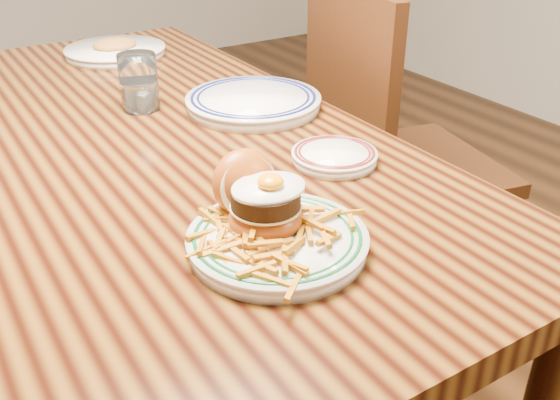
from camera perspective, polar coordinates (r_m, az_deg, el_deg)
table at (r=1.31m, az=-12.43°, el=2.27°), size 0.85×1.60×0.75m
chair_right at (r=1.72m, az=9.72°, el=4.11°), size 0.54×0.54×0.98m
main_plate at (r=0.87m, az=-0.76°, el=-2.25°), size 0.25×0.26×0.12m
side_plate at (r=1.12m, az=4.99°, el=4.06°), size 0.15×0.15×0.02m
rear_plate at (r=1.37m, az=-2.45°, el=9.03°), size 0.29×0.29×0.03m
water_glass at (r=1.39m, az=-12.75°, el=10.18°), size 0.08×0.08×0.12m
far_plate at (r=1.82m, az=-14.82°, el=13.09°), size 0.27×0.27×0.05m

